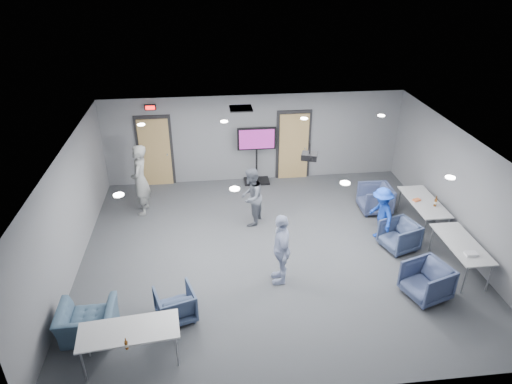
{
  "coord_description": "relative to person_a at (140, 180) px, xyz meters",
  "views": [
    {
      "loc": [
        -1.43,
        -8.91,
        6.4
      ],
      "look_at": [
        -0.32,
        0.82,
        1.2
      ],
      "focal_mm": 32.0,
      "sensor_mm": 36.0,
      "label": 1
    }
  ],
  "objects": [
    {
      "name": "downlights",
      "position": [
        3.27,
        -2.26,
        1.7
      ],
      "size": [
        6.18,
        3.78,
        0.02
      ],
      "color": "white",
      "rests_on": "ceiling"
    },
    {
      "name": "wall_left",
      "position": [
        -1.23,
        -2.26,
        0.37
      ],
      "size": [
        0.02,
        8.0,
        2.7
      ],
      "primitive_type": "cube",
      "color": "slate",
      "rests_on": "floor"
    },
    {
      "name": "exit_sign",
      "position": [
        0.27,
        1.68,
        1.47
      ],
      "size": [
        0.32,
        0.08,
        0.16
      ],
      "color": "black",
      "rests_on": "wall_back"
    },
    {
      "name": "bottle_right",
      "position": [
        7.42,
        -1.81,
        -0.15
      ],
      "size": [
        0.07,
        0.07,
        0.28
      ],
      "color": "#603410",
      "rests_on": "table_right_a"
    },
    {
      "name": "person_c",
      "position": [
        3.27,
        -3.33,
        -0.16
      ],
      "size": [
        0.42,
        0.97,
        1.65
      ],
      "primitive_type": "imported",
      "rotation": [
        0.0,
        0.0,
        -1.59
      ],
      "color": "#A4B0D3",
      "rests_on": "floor"
    },
    {
      "name": "person_b",
      "position": [
        2.88,
        -0.92,
        -0.2
      ],
      "size": [
        0.85,
        0.94,
        1.57
      ],
      "primitive_type": "imported",
      "rotation": [
        0.0,
        0.0,
        -1.98
      ],
      "color": "#575D68",
      "rests_on": "floor"
    },
    {
      "name": "hvac_diffuser",
      "position": [
        2.77,
        0.54,
        1.7
      ],
      "size": [
        0.6,
        0.6,
        0.03
      ],
      "primitive_type": "cube",
      "color": "black",
      "rests_on": "ceiling"
    },
    {
      "name": "bottle_front",
      "position": [
        0.37,
        -5.67,
        -0.17
      ],
      "size": [
        0.06,
        0.06,
        0.22
      ],
      "color": "#603410",
      "rests_on": "table_front_left"
    },
    {
      "name": "table_right_a",
      "position": [
        7.27,
        -1.54,
        -0.3
      ],
      "size": [
        0.73,
        1.74,
        0.73
      ],
      "rotation": [
        0.0,
        0.0,
        1.57
      ],
      "color": "#ABADAF",
      "rests_on": "floor"
    },
    {
      "name": "tv_stand",
      "position": [
        3.3,
        1.49,
        0.03
      ],
      "size": [
        1.16,
        0.55,
        1.78
      ],
      "color": "black",
      "rests_on": "floor"
    },
    {
      "name": "wrapper",
      "position": [
        7.22,
        -3.88,
        -0.22
      ],
      "size": [
        0.26,
        0.19,
        0.06
      ],
      "primitive_type": "cube",
      "rotation": [
        0.0,
        0.0,
        -0.07
      ],
      "color": "silver",
      "rests_on": "table_right_b"
    },
    {
      "name": "person_d",
      "position": [
        5.97,
        -1.98,
        -0.28
      ],
      "size": [
        0.63,
        0.96,
        1.39
      ],
      "primitive_type": "imported",
      "rotation": [
        0.0,
        0.0,
        -1.43
      ],
      "color": "#1A3EAE",
      "rests_on": "floor"
    },
    {
      "name": "door_left",
      "position": [
        0.27,
        1.7,
        0.09
      ],
      "size": [
        1.06,
        0.17,
        2.24
      ],
      "color": "black",
      "rests_on": "wall_back"
    },
    {
      "name": "chair_front_a",
      "position": [
        1.05,
        -4.26,
        -0.65
      ],
      "size": [
        0.9,
        0.91,
        0.67
      ],
      "primitive_type": "imported",
      "rotation": [
        0.0,
        0.0,
        3.44
      ],
      "color": "#3A4865",
      "rests_on": "floor"
    },
    {
      "name": "table_front_left",
      "position": [
        0.34,
        -5.26,
        -0.3
      ],
      "size": [
        1.75,
        0.87,
        0.73
      ],
      "rotation": [
        0.0,
        0.0,
        0.1
      ],
      "color": "#ABADAF",
      "rests_on": "floor"
    },
    {
      "name": "ceiling",
      "position": [
        3.27,
        -2.26,
        1.72
      ],
      "size": [
        9.0,
        9.0,
        0.0
      ],
      "primitive_type": "plane",
      "rotation": [
        3.14,
        0.0,
        0.0
      ],
      "color": "white",
      "rests_on": "wall_back"
    },
    {
      "name": "projector",
      "position": [
        4.05,
        -2.15,
        1.42
      ],
      "size": [
        0.42,
        0.39,
        0.36
      ],
      "rotation": [
        0.0,
        0.0,
        -0.33
      ],
      "color": "black",
      "rests_on": "ceiling"
    },
    {
      "name": "chair_right_c",
      "position": [
        6.17,
        -4.19,
        -0.6
      ],
      "size": [
        1.05,
        1.03,
        0.76
      ],
      "primitive_type": "imported",
      "rotation": [
        0.0,
        0.0,
        -1.25
      ],
      "color": "#3C4768",
      "rests_on": "floor"
    },
    {
      "name": "table_right_b",
      "position": [
        7.27,
        -3.44,
        -0.3
      ],
      "size": [
        0.7,
        1.69,
        0.73
      ],
      "rotation": [
        0.0,
        0.0,
        1.57
      ],
      "color": "#ABADAF",
      "rests_on": "floor"
    },
    {
      "name": "chair_front_b",
      "position": [
        -0.54,
        -4.56,
        -0.65
      ],
      "size": [
        1.03,
        0.9,
        0.66
      ],
      "primitive_type": "imported",
      "rotation": [
        0.0,
        0.0,
        3.16
      ],
      "color": "#3D556A",
      "rests_on": "floor"
    },
    {
      "name": "wall_right",
      "position": [
        7.77,
        -2.26,
        0.37
      ],
      "size": [
        0.02,
        8.0,
        2.7
      ],
      "primitive_type": "cube",
      "color": "slate",
      "rests_on": "floor"
    },
    {
      "name": "snack_box",
      "position": [
        7.09,
        -1.49,
        -0.23
      ],
      "size": [
        0.22,
        0.18,
        0.04
      ],
      "primitive_type": "cube",
      "rotation": [
        0.0,
        0.0,
        0.34
      ],
      "color": "#CE6133",
      "rests_on": "table_right_a"
    },
    {
      "name": "door_right",
      "position": [
        4.47,
        1.7,
        0.09
      ],
      "size": [
        1.06,
        0.17,
        2.24
      ],
      "color": "black",
      "rests_on": "wall_back"
    },
    {
      "name": "chair_right_b",
      "position": [
        6.29,
        -2.47,
        -0.63
      ],
      "size": [
        0.97,
        0.96,
        0.71
      ],
      "primitive_type": "imported",
      "rotation": [
        0.0,
        0.0,
        -1.26
      ],
      "color": "#3A4664",
      "rests_on": "floor"
    },
    {
      "name": "floor",
      "position": [
        3.27,
        -2.26,
        -0.98
      ],
      "size": [
        9.0,
        9.0,
        0.0
      ],
      "primitive_type": "plane",
      "color": "#313438",
      "rests_on": "ground"
    },
    {
      "name": "wall_front",
      "position": [
        3.27,
        -6.26,
        0.37
      ],
      "size": [
        9.0,
        0.02,
        2.7
      ],
      "primitive_type": "cube",
      "color": "slate",
      "rests_on": "floor"
    },
    {
      "name": "chair_right_a",
      "position": [
        6.33,
        -0.66,
        -0.6
      ],
      "size": [
        0.86,
        0.83,
        0.76
      ],
      "primitive_type": "imported",
      "rotation": [
        0.0,
        0.0,
        -1.6
      ],
      "color": "#394263",
      "rests_on": "floor"
    },
    {
      "name": "wall_back",
      "position": [
        3.27,
        1.74,
        0.37
      ],
      "size": [
        9.0,
        0.02,
        2.7
      ],
      "primitive_type": "cube",
      "color": "slate",
      "rests_on": "floor"
    },
    {
      "name": "person_a",
      "position": [
        0.0,
        0.0,
        0.0
      ],
      "size": [
        0.52,
        0.74,
        1.96
      ],
      "primitive_type": "imported",
      "rotation": [
        0.0,
        0.0,
        -1.64
      ],
      "color": "gray",
      "rests_on": "floor"
    }
  ]
}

